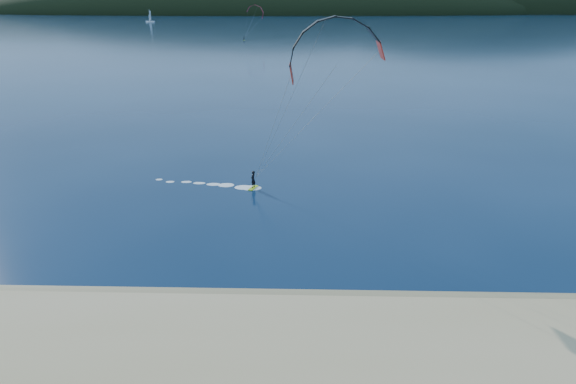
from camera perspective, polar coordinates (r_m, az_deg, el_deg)
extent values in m
plane|color=#071B36|center=(26.56, -7.60, -18.27)|extent=(1800.00, 1800.00, 0.00)
cube|color=#8D7952|center=(30.07, -6.30, -12.70)|extent=(220.00, 2.50, 0.10)
ellipsoid|color=black|center=(742.18, -2.86, 20.46)|extent=(840.00, 280.00, 110.00)
ellipsoid|color=black|center=(821.18, 20.88, 19.30)|extent=(600.00, 240.00, 140.00)
ellipsoid|color=black|center=(887.51, -25.59, 18.73)|extent=(520.00, 220.00, 90.00)
cube|color=#AED619|center=(46.81, -4.15, 0.49)|extent=(0.93, 1.46, 0.08)
imported|color=black|center=(46.50, -4.18, 1.51)|extent=(0.61, 0.73, 1.71)
cylinder|color=gray|center=(41.63, 0.42, 7.63)|extent=(0.02, 0.02, 14.24)
cube|color=#AED619|center=(231.81, -5.23, 17.52)|extent=(0.98, 1.36, 0.07)
imported|color=black|center=(231.75, -5.23, 17.73)|extent=(0.91, 0.98, 1.62)
cylinder|color=gray|center=(228.93, -4.57, 19.07)|extent=(0.02, 0.02, 12.29)
cube|color=white|center=(445.94, -16.06, 18.89)|extent=(7.62, 4.10, 1.27)
cylinder|color=white|center=(445.78, -16.13, 19.53)|extent=(0.18, 0.18, 9.99)
cube|color=white|center=(446.99, -16.08, 19.54)|extent=(0.64, 2.30, 7.26)
cube|color=white|center=(444.43, -16.15, 19.28)|extent=(0.51, 1.77, 4.54)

